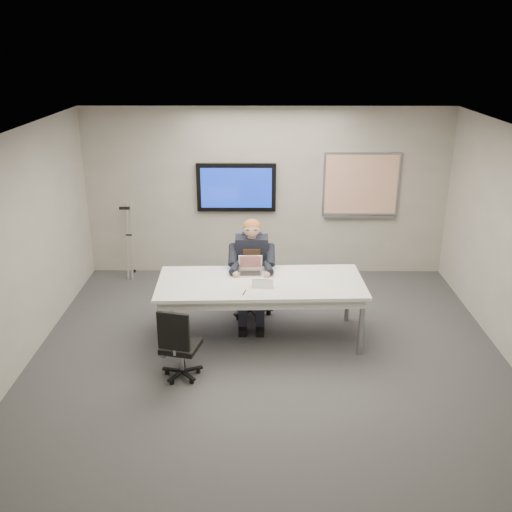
{
  "coord_description": "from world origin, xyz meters",
  "views": [
    {
      "loc": [
        -0.11,
        -6.19,
        3.78
      ],
      "look_at": [
        -0.16,
        0.73,
        1.14
      ],
      "focal_mm": 40.0,
      "sensor_mm": 36.0,
      "label": 1
    }
  ],
  "objects_px": {
    "office_chair_far": "(252,291)",
    "laptop": "(250,269)",
    "conference_table": "(261,288)",
    "office_chair_near": "(180,357)",
    "seated_person": "(252,284)"
  },
  "relations": [
    {
      "from": "seated_person",
      "to": "laptop",
      "type": "bearing_deg",
      "value": -95.72
    },
    {
      "from": "office_chair_far",
      "to": "office_chair_near",
      "type": "distance_m",
      "value": 1.91
    },
    {
      "from": "conference_table",
      "to": "office_chair_near",
      "type": "bearing_deg",
      "value": -135.72
    },
    {
      "from": "office_chair_far",
      "to": "laptop",
      "type": "xyz_separation_m",
      "value": [
        -0.01,
        -0.44,
        0.52
      ]
    },
    {
      "from": "conference_table",
      "to": "office_chair_near",
      "type": "xyz_separation_m",
      "value": [
        -0.95,
        -0.99,
        -0.44
      ]
    },
    {
      "from": "seated_person",
      "to": "office_chair_near",
      "type": "bearing_deg",
      "value": -119.87
    },
    {
      "from": "office_chair_far",
      "to": "seated_person",
      "type": "height_order",
      "value": "seated_person"
    },
    {
      "from": "conference_table",
      "to": "laptop",
      "type": "relative_size",
      "value": 8.3
    },
    {
      "from": "office_chair_near",
      "to": "conference_table",
      "type": "bearing_deg",
      "value": -120.1
    },
    {
      "from": "conference_table",
      "to": "office_chair_far",
      "type": "bearing_deg",
      "value": 97.56
    },
    {
      "from": "office_chair_near",
      "to": "seated_person",
      "type": "distance_m",
      "value": 1.69
    },
    {
      "from": "office_chair_far",
      "to": "conference_table",
      "type": "bearing_deg",
      "value": -81.54
    },
    {
      "from": "office_chair_near",
      "to": "laptop",
      "type": "xyz_separation_m",
      "value": [
        0.81,
        1.29,
        0.59
      ]
    },
    {
      "from": "conference_table",
      "to": "office_chair_near",
      "type": "height_order",
      "value": "office_chair_near"
    },
    {
      "from": "office_chair_far",
      "to": "office_chair_near",
      "type": "relative_size",
      "value": 1.24
    }
  ]
}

